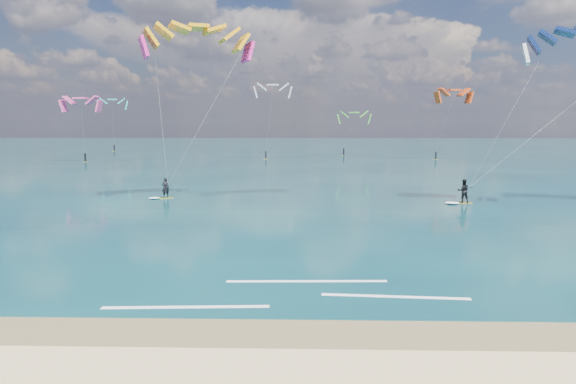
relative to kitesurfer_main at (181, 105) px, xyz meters
name	(u,v)px	position (x,y,z in m)	size (l,w,h in m)	color
ground	(289,186)	(8.27, 11.32, -7.91)	(320.00, 320.00, 0.00)	tan
wet_sand_strip	(260,332)	(8.27, -25.68, -7.91)	(320.00, 2.40, 0.01)	brown
sea	(296,151)	(8.27, 75.32, -7.89)	(320.00, 200.00, 0.04)	#0A2D38
kitesurfer_main	(181,105)	(0.00, 0.00, 0.00)	(11.26, 7.53, 15.22)	#BFE61B
kitesurfer_far	(523,109)	(26.03, -2.03, -0.38)	(13.09, 7.33, 14.45)	gold
shoreline_foam	(297,294)	(9.38, -22.15, -7.87)	(13.37, 3.62, 0.01)	white
distant_kites	(250,128)	(0.26, 51.87, -2.33)	(72.61, 34.78, 12.76)	#9FA3A8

